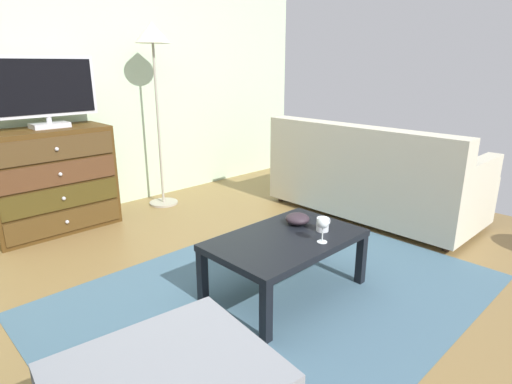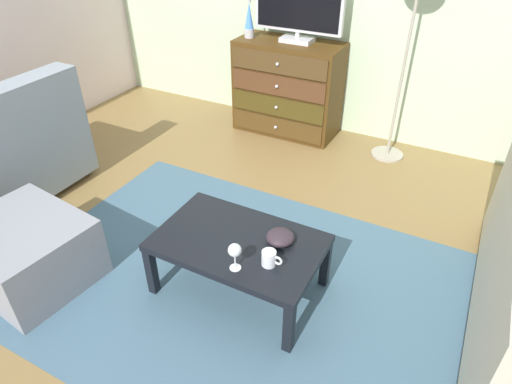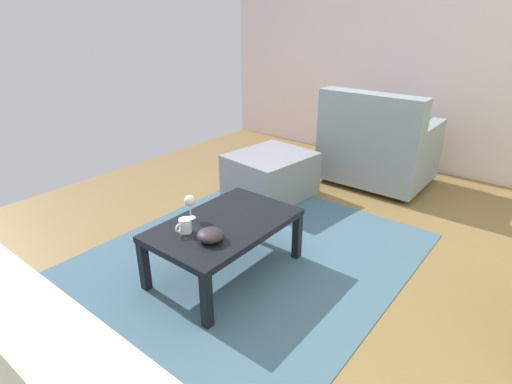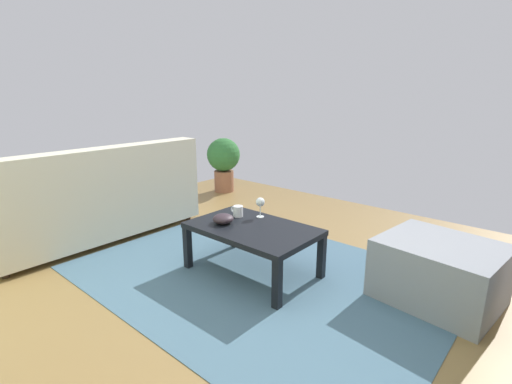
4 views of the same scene
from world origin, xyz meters
TOP-DOWN VIEW (x-y plane):
  - ground_plane at (0.00, 0.00)m, footprint 5.54×4.78m
  - wall_plain_left at (-2.53, 0.00)m, footprint 0.12×4.78m
  - area_rug at (0.20, -0.20)m, footprint 2.60×1.90m
  - coffee_table at (0.26, -0.21)m, footprint 0.92×0.58m
  - wine_glass at (0.36, -0.41)m, footprint 0.07×0.07m
  - mug at (0.50, -0.31)m, footprint 0.11×0.08m
  - bowl_decorative at (0.47, -0.12)m, footprint 0.16×0.16m
  - armchair at (-1.75, -0.10)m, footprint 0.80×0.95m
  - ottoman at (-0.89, -0.72)m, footprint 0.77×0.68m

SIDE VIEW (x-z plane):
  - ground_plane at x=0.00m, z-range -0.05..0.00m
  - area_rug at x=0.20m, z-range 0.00..0.01m
  - ottoman at x=-0.89m, z-range 0.00..0.40m
  - coffee_table at x=0.26m, z-range 0.14..0.51m
  - armchair at x=-1.75m, z-range -0.10..0.81m
  - bowl_decorative at x=0.47m, z-range 0.37..0.44m
  - mug at x=0.50m, z-range 0.37..0.45m
  - wine_glass at x=0.36m, z-range 0.41..0.56m
  - wall_plain_left at x=-2.53m, z-range 0.00..2.70m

